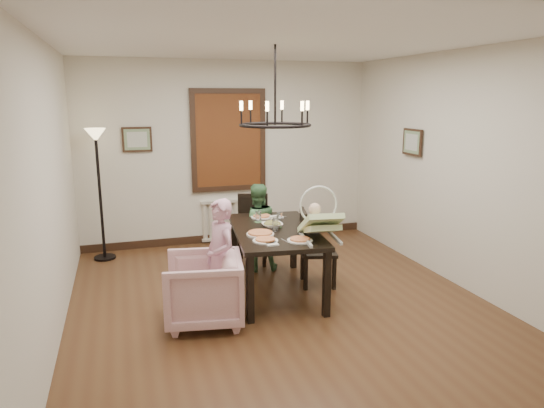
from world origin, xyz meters
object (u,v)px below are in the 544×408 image
elderly_woman (221,268)px  baby_bouncer (320,221)px  armchair (203,289)px  floor_lamp (100,197)px  drinking_glass (275,225)px  chair_right (318,247)px  chair_far (252,230)px  seated_man (257,235)px  dining_table (275,236)px

elderly_woman → baby_bouncer: baby_bouncer is taller
armchair → floor_lamp: size_ratio=0.43×
elderly_woman → baby_bouncer: size_ratio=1.71×
drinking_glass → baby_bouncer: bearing=-52.6°
chair_right → drinking_glass: chair_right is taller
chair_far → floor_lamp: bearing=176.5°
baby_bouncer → drinking_glass: baby_bouncer is taller
elderly_woman → floor_lamp: 2.63m
elderly_woman → floor_lamp: floor_lamp is taller
drinking_glass → floor_lamp: (-1.93, 1.94, 0.06)m
chair_right → seated_man: (-0.57, 0.73, 0.01)m
chair_right → armchair: bearing=126.1°
dining_table → drinking_glass: size_ratio=12.72×
seated_man → elderly_woman: bearing=63.5°
elderly_woman → floor_lamp: bearing=-167.6°
elderly_woman → seated_man: bearing=133.6°
armchair → elderly_woman: 0.28m
chair_right → floor_lamp: (-2.52, 1.81, 0.43)m
chair_right → baby_bouncer: (-0.24, -0.59, 0.49)m
dining_table → floor_lamp: floor_lamp is taller
chair_right → baby_bouncer: 0.80m
seated_man → baby_bouncer: (0.33, -1.32, 0.48)m
chair_right → baby_bouncer: baby_bouncer is taller
armchair → baby_bouncer: bearing=99.9°
baby_bouncer → chair_far: bearing=109.3°
dining_table → drinking_glass: 0.18m
baby_bouncer → seated_man: bearing=112.1°
seated_man → chair_far: bearing=-88.2°
chair_far → dining_table: bearing=-72.0°
dining_table → chair_right: bearing=11.6°
chair_far → seated_man: (-0.01, -0.28, 0.01)m
armchair → drinking_glass: 1.13m
armchair → chair_right: bearing=121.4°
drinking_glass → seated_man: bearing=88.5°
seated_man → floor_lamp: size_ratio=0.53×
dining_table → baby_bouncer: baby_bouncer is taller
armchair → seated_man: bearing=154.7°
dining_table → chair_far: (0.01, 1.06, -0.21)m
seated_man → baby_bouncer: 1.45m
seated_man → floor_lamp: (-1.95, 1.08, 0.42)m
chair_far → elderly_woman: 1.67m
drinking_glass → armchair: bearing=-153.1°
chair_far → armchair: (-0.95, -1.60, -0.12)m
dining_table → floor_lamp: 2.70m
dining_table → elderly_woman: (-0.73, -0.44, -0.16)m
armchair → seated_man: (0.93, 1.33, 0.13)m
seated_man → floor_lamp: 2.27m
armchair → elderly_woman: (0.20, 0.10, 0.17)m
chair_far → baby_bouncer: bearing=-60.2°
dining_table → chair_right: 0.61m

